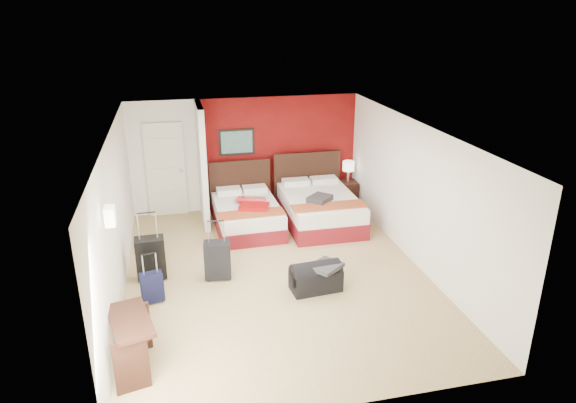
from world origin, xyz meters
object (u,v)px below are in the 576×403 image
object	(u,v)px
suitcase_charcoal	(218,261)
nightstand	(347,193)
suitcase_black	(151,259)
suitcase_navy	(152,289)
table_lamp	(348,172)
duffel_bag	(316,279)
bed_right	(320,210)
red_suitcase_open	(253,203)
desk	(133,344)
bed_left	(247,217)

from	to	relation	value
suitcase_charcoal	nightstand	bearing A→B (deg)	47.52
suitcase_black	suitcase_navy	xyz separation A→B (m)	(0.02, -0.76, -0.13)
table_lamp	duffel_bag	xyz separation A→B (m)	(-1.75, -3.50, -0.61)
bed_right	suitcase_navy	xyz separation A→B (m)	(-3.39, -2.38, -0.08)
duffel_bag	suitcase_navy	bearing A→B (deg)	170.11
red_suitcase_open	suitcase_black	bearing A→B (deg)	-122.73
nightstand	suitcase_black	size ratio (longest dim) A/B	0.80
table_lamp	suitcase_navy	world-z (taller)	table_lamp
nightstand	suitcase_charcoal	distance (m)	4.27
duffel_bag	suitcase_charcoal	bearing A→B (deg)	148.99
table_lamp	duffel_bag	world-z (taller)	table_lamp
table_lamp	suitcase_black	bearing A→B (deg)	-149.74
desk	suitcase_charcoal	bearing A→B (deg)	45.75
suitcase_black	suitcase_charcoal	bearing A→B (deg)	-15.32
bed_left	nightstand	xyz separation A→B (m)	(2.45, 0.84, 0.01)
nightstand	suitcase_black	xyz separation A→B (m)	(-4.33, -2.53, 0.07)
suitcase_charcoal	suitcase_navy	world-z (taller)	suitcase_charcoal
red_suitcase_open	suitcase_navy	xyz separation A→B (m)	(-1.96, -2.35, -0.36)
suitcase_charcoal	red_suitcase_open	bearing A→B (deg)	70.95
nightstand	suitcase_navy	distance (m)	5.42
suitcase_black	red_suitcase_open	bearing A→B (deg)	36.18
nightstand	table_lamp	size ratio (longest dim) A/B	1.20
bed_right	red_suitcase_open	xyz separation A→B (m)	(-1.43, -0.04, 0.28)
bed_left	duffel_bag	bearing A→B (deg)	-76.62
red_suitcase_open	bed_right	bearing A→B (deg)	20.05
suitcase_black	desk	bearing A→B (deg)	-96.56
bed_right	suitcase_navy	size ratio (longest dim) A/B	4.50
red_suitcase_open	suitcase_navy	world-z (taller)	red_suitcase_open
table_lamp	desk	xyz separation A→B (m)	(-4.50, -4.88, -0.43)
duffel_bag	bed_left	bearing A→B (deg)	99.68
desk	bed_right	bearing A→B (deg)	34.49
table_lamp	suitcase_navy	xyz separation A→B (m)	(-4.31, -3.29, -0.58)
bed_right	nightstand	world-z (taller)	bed_right
duffel_bag	red_suitcase_open	bearing A→B (deg)	98.14
bed_right	duffel_bag	bearing A→B (deg)	-107.45
bed_right	desk	bearing A→B (deg)	-131.80
suitcase_charcoal	bed_right	bearing A→B (deg)	45.76
suitcase_charcoal	duffel_bag	bearing A→B (deg)	-18.85
bed_right	nightstand	bearing A→B (deg)	44.80
suitcase_black	suitcase_charcoal	size ratio (longest dim) A/B	1.11
bed_right	suitcase_black	size ratio (longest dim) A/B	2.90
bed_right	suitcase_charcoal	size ratio (longest dim) A/B	3.23
bed_left	table_lamp	world-z (taller)	table_lamp
red_suitcase_open	suitcase_black	distance (m)	2.55
bed_right	suitcase_navy	distance (m)	4.14
bed_right	suitcase_black	xyz separation A→B (m)	(-3.41, -1.62, 0.05)
table_lamp	suitcase_black	world-z (taller)	table_lamp
suitcase_navy	bed_right	bearing A→B (deg)	23.61
bed_left	suitcase_navy	size ratio (longest dim) A/B	3.94
suitcase_charcoal	desk	distance (m)	2.45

